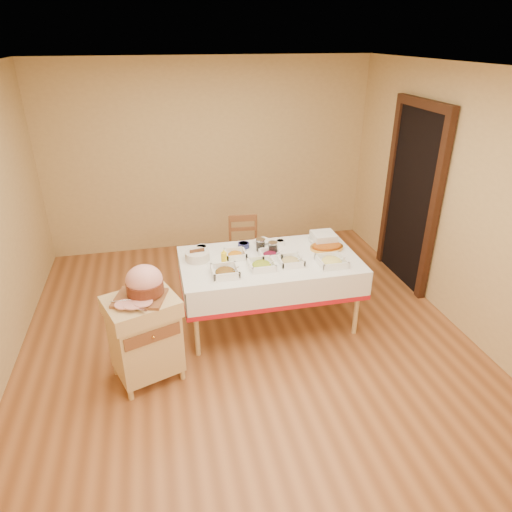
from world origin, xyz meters
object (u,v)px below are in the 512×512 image
Objects in this scene: mustard_bottle at (224,259)px; bread_basket at (197,256)px; butcher_cart at (145,334)px; ham_on_board at (144,284)px; dining_chair at (244,249)px; dining_table at (269,273)px; preserve_jar_left at (261,245)px; plate_stack at (323,238)px; brass_platter at (327,247)px; preserve_jar_right at (273,248)px.

bread_basket is (-0.24, 0.19, -0.03)m from mustard_bottle.
ham_on_board is (0.04, 0.03, 0.48)m from butcher_cart.
butcher_cart is 2.00m from dining_chair.
dining_table is at bearing 26.10° from butcher_cart.
dining_table is at bearing -78.88° from preserve_jar_left.
preserve_jar_left reaches higher than dining_table.
plate_stack reaches higher than dining_table.
bread_basket is at bearing 54.61° from ham_on_board.
ham_on_board is 2.03m from brass_platter.
bread_basket is (-0.68, -0.08, -0.01)m from preserve_jar_left.
butcher_cart is 2.18m from plate_stack.
mustard_bottle reaches higher than preserve_jar_left.
preserve_jar_right reaches higher than dining_table.
dining_chair is (1.22, 1.58, -0.03)m from butcher_cart.
brass_platter is (0.66, 0.09, 0.18)m from dining_table.
bread_basket is (0.57, 0.77, 0.34)m from butcher_cart.
preserve_jar_right is (1.31, 0.72, -0.13)m from ham_on_board.
ham_on_board reaches higher than mustard_bottle.
preserve_jar_right is 0.68× the size of mustard_bottle.
preserve_jar_left is 0.36× the size of brass_platter.
preserve_jar_right is (0.11, -0.10, -0.00)m from preserve_jar_left.
preserve_jar_left is at bearing 170.05° from brass_platter.
butcher_cart is 2.10m from brass_platter.
dining_chair is 4.60× the size of mustard_bottle.
plate_stack is (1.92, 0.84, -0.13)m from ham_on_board.
ham_on_board reaches higher than plate_stack.
preserve_jar_left is 0.72m from plate_stack.
ham_on_board is at bearing -144.83° from mustard_bottle.
mustard_bottle is (0.77, 0.54, -0.11)m from ham_on_board.
bread_basket reaches higher than dining_chair.
preserve_jar_left is (-0.04, 0.22, 0.22)m from dining_table.
dining_table is 0.26m from preserve_jar_right.
mustard_bottle is at bearing -38.58° from bread_basket.
ham_on_board is at bearing -151.29° from preserve_jar_right.
butcher_cart is 0.98× the size of dining_chair.
dining_chair is 6.74× the size of preserve_jar_right.
butcher_cart is at bearing -144.67° from mustard_bottle.
mustard_bottle is 0.31m from bread_basket.
preserve_jar_right is at bearing 61.40° from dining_table.
plate_stack is 0.67× the size of brass_platter.
brass_platter reaches higher than dining_table.
ham_on_board is 1.20× the size of brass_platter.
dining_chair is 1.92× the size of ham_on_board.
preserve_jar_left is 0.71m from brass_platter.
ham_on_board is 3.52× the size of preserve_jar_right.
bread_basket is 1.40m from plate_stack.
preserve_jar_left is (1.20, 0.81, -0.13)m from ham_on_board.
butcher_cart reaches higher than brass_platter.
preserve_jar_left is 0.72× the size of mustard_bottle.
mustard_bottle is at bearing 35.33° from butcher_cart.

